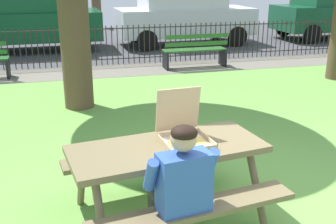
{
  "coord_description": "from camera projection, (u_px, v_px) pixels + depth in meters",
  "views": [
    {
      "loc": [
        -1.96,
        -3.46,
        2.29
      ],
      "look_at": [
        -0.85,
        0.94,
        0.75
      ],
      "focal_mm": 44.12,
      "sensor_mm": 36.0,
      "label": 1
    }
  ],
  "objects": [
    {
      "name": "picnic_table_foreground",
      "position": [
        167.0,
        163.0,
        3.87
      ],
      "size": [
        1.99,
        1.72,
        0.79
      ],
      "color": "brown",
      "rests_on": "ground"
    },
    {
      "name": "park_bench_center",
      "position": [
        195.0,
        51.0,
        10.3
      ],
      "size": [
        1.61,
        0.5,
        0.85
      ],
      "color": "#2F642A",
      "rests_on": "ground"
    },
    {
      "name": "parked_car_left",
      "position": [
        24.0,
        17.0,
        12.28
      ],
      "size": [
        4.44,
        1.99,
        1.94
      ],
      "color": "#114D2E",
      "rests_on": "ground"
    },
    {
      "name": "parked_car_right",
      "position": [
        336.0,
        10.0,
        14.73
      ],
      "size": [
        4.45,
        2.02,
        1.94
      ],
      "color": "#155031",
      "rests_on": "ground"
    },
    {
      "name": "parked_car_center",
      "position": [
        184.0,
        14.0,
        13.43
      ],
      "size": [
        4.48,
        2.07,
        1.94
      ],
      "color": "silver",
      "rests_on": "ground"
    },
    {
      "name": "pizza_box_open",
      "position": [
        184.0,
        133.0,
        3.87
      ],
      "size": [
        0.48,
        0.52,
        0.49
      ],
      "color": "tan",
      "rests_on": "picnic_table_foreground"
    },
    {
      "name": "iron_fence_streetside",
      "position": [
        142.0,
        44.0,
        10.77
      ],
      "size": [
        19.7,
        0.03,
        1.01
      ],
      "color": "#2D2823",
      "rests_on": "ground"
    },
    {
      "name": "street_asphalt",
      "position": [
        122.0,
        41.0,
        14.42
      ],
      "size": [
        28.0,
        7.59,
        0.01
      ],
      "primitive_type": "cube",
      "color": "#424247"
    },
    {
      "name": "cobblestone_walkway",
      "position": [
        147.0,
        69.0,
        10.29
      ],
      "size": [
        28.0,
        1.4,
        0.01
      ],
      "primitive_type": "cube",
      "color": "slate"
    },
    {
      "name": "ground",
      "position": [
        216.0,
        144.0,
        5.82
      ],
      "size": [
        28.0,
        11.15,
        0.02
      ],
      "primitive_type": "cube",
      "color": "#6CA248"
    },
    {
      "name": "adult_at_table",
      "position": [
        179.0,
        183.0,
        3.37
      ],
      "size": [
        0.63,
        0.63,
        1.19
      ],
      "color": "#2E2E2E",
      "rests_on": "ground"
    }
  ]
}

